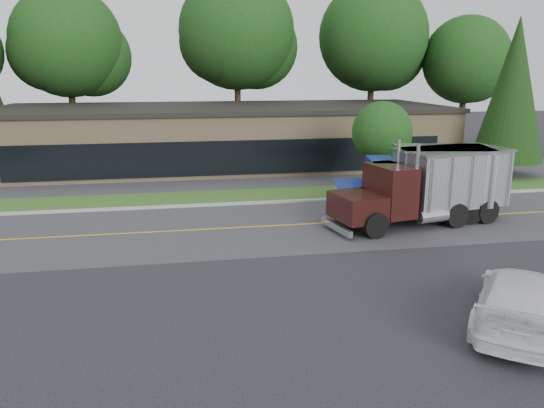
{
  "coord_description": "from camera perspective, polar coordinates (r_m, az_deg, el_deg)",
  "views": [
    {
      "loc": [
        -1.54,
        -13.57,
        6.85
      ],
      "look_at": [
        2.01,
        6.04,
        1.8
      ],
      "focal_mm": 35.0,
      "sensor_mm": 36.0,
      "label": 1
    }
  ],
  "objects": [
    {
      "name": "evergreen_right",
      "position": [
        38.24,
        24.5,
        11.12
      ],
      "size": [
        4.49,
        4.49,
        10.21
      ],
      "color": "#382619",
      "rests_on": "ground"
    },
    {
      "name": "ground",
      "position": [
        15.28,
        -3.47,
        -12.44
      ],
      "size": [
        140.0,
        140.0,
        0.0
      ],
      "primitive_type": "plane",
      "color": "#343439",
      "rests_on": "ground"
    },
    {
      "name": "tree_far_d",
      "position": [
        49.99,
        10.93,
        16.74
      ],
      "size": [
        10.18,
        9.58,
        14.52
      ],
      "color": "#382619",
      "rests_on": "ground"
    },
    {
      "name": "rally_car",
      "position": [
        16.15,
        25.12,
        -9.29
      ],
      "size": [
        5.01,
        5.53,
        1.55
      ],
      "primitive_type": "imported",
      "rotation": [
        0.0,
        0.0,
        2.47
      ],
      "color": "silver",
      "rests_on": "ground"
    },
    {
      "name": "tree_far_b",
      "position": [
        48.44,
        -20.95,
        15.42
      ],
      "size": [
        9.48,
        8.92,
        13.52
      ],
      "color": "#382619",
      "rests_on": "ground"
    },
    {
      "name": "dump_truck_blue",
      "position": [
        25.91,
        15.65,
        2.45
      ],
      "size": [
        7.45,
        3.89,
        3.36
      ],
      "rotation": [
        0.0,
        0.0,
        2.95
      ],
      "color": "black",
      "rests_on": "ground"
    },
    {
      "name": "strip_mall",
      "position": [
        40.02,
        -5.17,
        7.2
      ],
      "size": [
        32.0,
        12.0,
        4.0
      ],
      "primitive_type": "cube",
      "color": "tan",
      "rests_on": "ground"
    },
    {
      "name": "tree_far_c",
      "position": [
        48.12,
        -3.63,
        17.46
      ],
      "size": [
        10.54,
        9.92,
        15.04
      ],
      "color": "#382619",
      "rests_on": "ground"
    },
    {
      "name": "center_line",
      "position": [
        23.64,
        -6.11,
        -2.71
      ],
      "size": [
        60.0,
        0.12,
        0.01
      ],
      "primitive_type": "cube",
      "color": "gold",
      "rests_on": "ground"
    },
    {
      "name": "dump_truck_maroon",
      "position": [
        25.15,
        16.65,
        2.05
      ],
      "size": [
        8.66,
        4.15,
        3.36
      ],
      "rotation": [
        0.0,
        0.0,
        3.34
      ],
      "color": "black",
      "rests_on": "ground"
    },
    {
      "name": "road",
      "position": [
        23.64,
        -6.11,
        -2.71
      ],
      "size": [
        60.0,
        8.0,
        0.02
      ],
      "primitive_type": "cube",
      "color": "#4A4A4E",
      "rests_on": "ground"
    },
    {
      "name": "far_parking",
      "position": [
        34.3,
        -7.51,
        2.57
      ],
      "size": [
        60.0,
        7.0,
        0.02
      ],
      "primitive_type": "cube",
      "color": "#4A4A4E",
      "rests_on": "ground"
    },
    {
      "name": "grass_verge",
      "position": [
        29.42,
        -7.0,
        0.65
      ],
      "size": [
        60.0,
        3.4,
        0.03
      ],
      "primitive_type": "cube",
      "color": "#22551D",
      "rests_on": "ground"
    },
    {
      "name": "curb",
      "position": [
        27.68,
        -6.77,
        -0.21
      ],
      "size": [
        60.0,
        0.3,
        0.12
      ],
      "primitive_type": "cube",
      "color": "#9E9E99",
      "rests_on": "ground"
    },
    {
      "name": "tree_far_e",
      "position": [
        51.52,
        20.21,
        13.94
      ],
      "size": [
        8.08,
        7.61,
        11.53
      ],
      "color": "#382619",
      "rests_on": "ground"
    },
    {
      "name": "tree_verge",
      "position": [
        31.08,
        11.8,
        7.33
      ],
      "size": [
        3.62,
        3.41,
        5.17
      ],
      "color": "#382619",
      "rests_on": "ground"
    }
  ]
}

